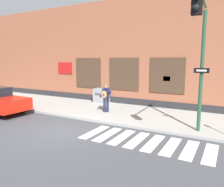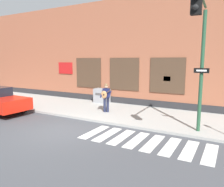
{
  "view_description": "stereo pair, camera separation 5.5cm",
  "coord_description": "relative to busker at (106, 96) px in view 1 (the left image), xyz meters",
  "views": [
    {
      "loc": [
        6.57,
        -7.15,
        3.14
      ],
      "look_at": [
        1.41,
        2.19,
        1.51
      ],
      "focal_mm": 35.0,
      "sensor_mm": 36.0,
      "label": 1
    },
    {
      "loc": [
        6.62,
        -7.12,
        3.14
      ],
      "look_at": [
        1.41,
        2.19,
        1.51
      ],
      "focal_mm": 35.0,
      "sensor_mm": 36.0,
      "label": 2
    }
  ],
  "objects": [
    {
      "name": "busker",
      "position": [
        0.0,
        0.0,
        0.0
      ],
      "size": [
        0.77,
        0.63,
        1.67
      ],
      "color": "#1E233D",
      "rests_on": "sidewalk"
    },
    {
      "name": "building_backdrop",
      "position": [
        -0.2,
        4.82,
        2.55
      ],
      "size": [
        28.0,
        4.06,
        7.24
      ],
      "color": "#99563D",
      "rests_on": "ground"
    },
    {
      "name": "utility_box",
      "position": [
        -1.75,
        2.37,
        -0.45
      ],
      "size": [
        1.06,
        0.7,
        1.01
      ],
      "color": "gray",
      "rests_on": "sidewalk"
    },
    {
      "name": "crosswalk",
      "position": [
        3.9,
        -3.04,
        -1.07
      ],
      "size": [
        5.78,
        1.9,
        0.01
      ],
      "color": "silver",
      "rests_on": "ground"
    },
    {
      "name": "ground_plane",
      "position": [
        -0.2,
        -3.63,
        -1.07
      ],
      "size": [
        160.0,
        160.0,
        0.0
      ],
      "primitive_type": "plane",
      "color": "#424449"
    },
    {
      "name": "traffic_light",
      "position": [
        5.28,
        -2.2,
        2.65
      ],
      "size": [
        0.6,
        3.23,
        5.19
      ],
      "color": "#234C33",
      "rests_on": "sidewalk"
    },
    {
      "name": "sidewalk",
      "position": [
        -0.2,
        0.54,
        -1.01
      ],
      "size": [
        28.0,
        4.56,
        0.12
      ],
      "color": "#9E9E99",
      "rests_on": "ground"
    }
  ]
}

